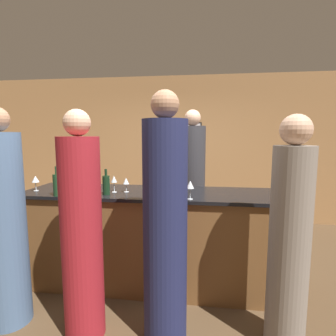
% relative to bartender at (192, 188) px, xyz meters
% --- Properties ---
extents(ground_plane, '(14.00, 14.00, 0.00)m').
position_rel_bartender_xyz_m(ground_plane, '(-0.39, -0.86, -0.94)').
color(ground_plane, '#4C3823').
extents(back_wall, '(8.00, 0.08, 2.80)m').
position_rel_bartender_xyz_m(back_wall, '(-0.39, 1.53, 0.46)').
color(back_wall, '#A37547').
rests_on(back_wall, ground_plane).
extents(bar_counter, '(2.83, 0.74, 1.06)m').
position_rel_bartender_xyz_m(bar_counter, '(-0.39, -0.86, -0.41)').
color(bar_counter, brown).
rests_on(bar_counter, ground_plane).
extents(bartender, '(0.36, 0.36, 2.02)m').
position_rel_bartender_xyz_m(bartender, '(0.00, 0.00, 0.00)').
color(bartender, '#2D2D33').
rests_on(bartender, ground_plane).
extents(guest_0, '(0.30, 0.30, 1.83)m').
position_rel_bartender_xyz_m(guest_0, '(0.81, -1.59, -0.07)').
color(guest_0, gray).
rests_on(guest_0, ground_plane).
extents(guest_1, '(0.35, 0.35, 2.01)m').
position_rel_bartender_xyz_m(guest_1, '(-0.15, -1.62, 0.00)').
color(guest_1, '#1E234C').
rests_on(guest_1, ground_plane).
extents(guest_2, '(0.33, 0.33, 1.87)m').
position_rel_bartender_xyz_m(guest_2, '(-0.82, -1.68, -0.06)').
color(guest_2, maroon).
rests_on(guest_2, ground_plane).
extents(guest_3, '(0.35, 0.35, 1.91)m').
position_rel_bartender_xyz_m(guest_3, '(-1.56, -1.62, -0.05)').
color(guest_3, '#4C6B93').
rests_on(guest_3, ground_plane).
extents(wine_bottle_0, '(0.07, 0.07, 0.27)m').
position_rel_bartender_xyz_m(wine_bottle_0, '(-0.84, -1.06, 0.23)').
color(wine_bottle_0, black).
rests_on(wine_bottle_0, bar_counter).
extents(wine_bottle_1, '(0.07, 0.07, 0.30)m').
position_rel_bartender_xyz_m(wine_bottle_1, '(-1.47, -0.71, 0.23)').
color(wine_bottle_1, black).
rests_on(wine_bottle_1, bar_counter).
extents(wine_bottle_2, '(0.08, 0.08, 0.30)m').
position_rel_bartender_xyz_m(wine_bottle_2, '(-1.31, -1.18, 0.24)').
color(wine_bottle_2, '#19381E').
rests_on(wine_bottle_2, bar_counter).
extents(wine_glass_0, '(0.07, 0.07, 0.16)m').
position_rel_bartender_xyz_m(wine_glass_0, '(-1.44, -0.84, 0.24)').
color(wine_glass_0, silver).
rests_on(wine_glass_0, bar_counter).
extents(wine_glass_1, '(0.08, 0.08, 0.16)m').
position_rel_bartender_xyz_m(wine_glass_1, '(-1.26, -0.94, 0.24)').
color(wine_glass_1, silver).
rests_on(wine_glass_1, bar_counter).
extents(wine_glass_2, '(0.06, 0.06, 0.16)m').
position_rel_bartender_xyz_m(wine_glass_2, '(-0.67, -0.92, 0.24)').
color(wine_glass_2, silver).
rests_on(wine_glass_2, bar_counter).
extents(wine_glass_3, '(0.08, 0.08, 0.17)m').
position_rel_bartender_xyz_m(wine_glass_3, '(-1.68, -0.98, 0.25)').
color(wine_glass_3, silver).
rests_on(wine_glass_3, bar_counter).
extents(wine_glass_4, '(0.07, 0.07, 0.18)m').
position_rel_bartender_xyz_m(wine_glass_4, '(0.03, -1.15, 0.26)').
color(wine_glass_4, silver).
rests_on(wine_glass_4, bar_counter).
extents(wine_glass_5, '(0.06, 0.06, 0.18)m').
position_rel_bartender_xyz_m(wine_glass_5, '(-0.80, -0.95, 0.26)').
color(wine_glass_5, silver).
rests_on(wine_glass_5, bar_counter).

